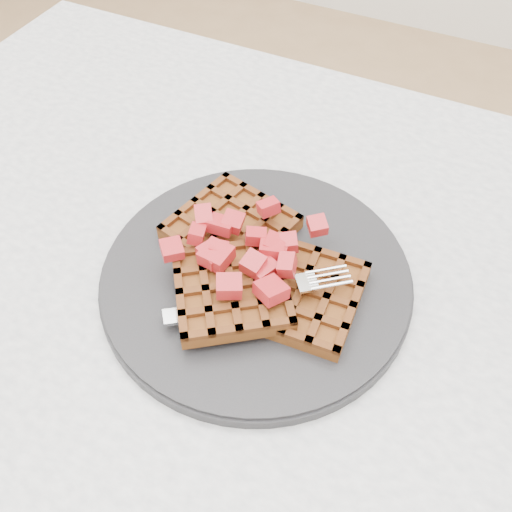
# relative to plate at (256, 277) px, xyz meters

# --- Properties ---
(table) EXTENTS (1.20, 0.80, 0.75)m
(table) POSITION_rel_plate_xyz_m (0.06, -0.02, -0.12)
(table) COLOR white
(table) RESTS_ON ground
(plate) EXTENTS (0.30, 0.30, 0.02)m
(plate) POSITION_rel_plate_xyz_m (0.00, 0.00, 0.00)
(plate) COLOR black
(plate) RESTS_ON table
(waffles) EXTENTS (0.21, 0.21, 0.03)m
(waffles) POSITION_rel_plate_xyz_m (0.00, -0.00, 0.02)
(waffles) COLOR brown
(waffles) RESTS_ON plate
(strawberry_pile) EXTENTS (0.15, 0.15, 0.02)m
(strawberry_pile) POSITION_rel_plate_xyz_m (0.00, -0.00, 0.05)
(strawberry_pile) COLOR maroon
(strawberry_pile) RESTS_ON waffles
(fork) EXTENTS (0.16, 0.13, 0.02)m
(fork) POSITION_rel_plate_xyz_m (0.03, -0.03, 0.02)
(fork) COLOR silver
(fork) RESTS_ON plate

